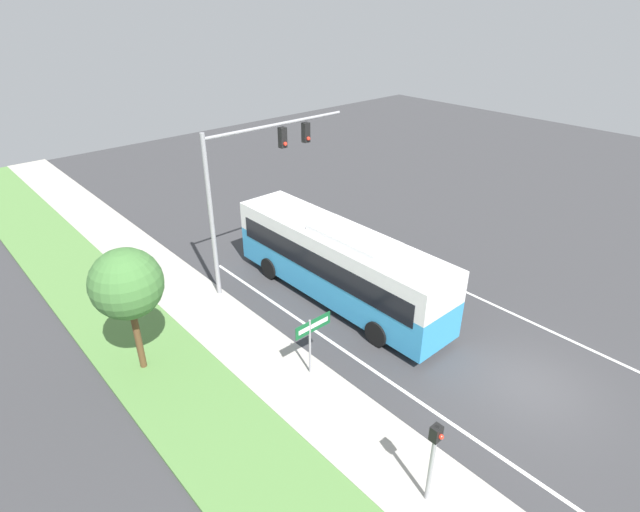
% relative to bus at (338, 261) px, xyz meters
% --- Properties ---
extents(ground_plane, '(80.00, 80.00, 0.00)m').
position_rel_bus_xyz_m(ground_plane, '(1.20, -8.80, -1.93)').
color(ground_plane, '#38383A').
extents(sidewalk, '(2.80, 80.00, 0.12)m').
position_rel_bus_xyz_m(sidewalk, '(-5.00, -8.80, -1.87)').
color(sidewalk, '#ADA89E').
rests_on(sidewalk, ground_plane).
extents(lane_divider_near, '(0.14, 30.00, 0.01)m').
position_rel_bus_xyz_m(lane_divider_near, '(-2.40, -8.80, -1.92)').
color(lane_divider_near, silver).
rests_on(lane_divider_near, ground_plane).
extents(lane_divider_far, '(0.14, 30.00, 0.01)m').
position_rel_bus_xyz_m(lane_divider_far, '(4.80, -8.80, -1.92)').
color(lane_divider_far, silver).
rests_on(lane_divider_far, ground_plane).
extents(bus, '(2.66, 11.25, 3.54)m').
position_rel_bus_xyz_m(bus, '(0.00, 0.00, 0.00)').
color(bus, '#3393D1').
rests_on(bus, ground_plane).
extents(signal_gantry, '(7.50, 0.41, 7.46)m').
position_rel_bus_xyz_m(signal_gantry, '(-1.68, 3.79, 3.42)').
color(signal_gantry, '#939399').
rests_on(signal_gantry, ground_plane).
extents(pedestrian_signal, '(0.28, 0.34, 2.80)m').
position_rel_bus_xyz_m(pedestrian_signal, '(-5.24, -9.03, -0.01)').
color(pedestrian_signal, '#939399').
rests_on(pedestrian_signal, ground_plane).
extents(street_sign, '(1.57, 0.08, 2.40)m').
position_rel_bus_xyz_m(street_sign, '(-4.18, -3.06, -0.17)').
color(street_sign, '#939399').
rests_on(street_sign, ground_plane).
extents(roadside_tree, '(2.47, 2.47, 4.78)m').
position_rel_bus_xyz_m(roadside_tree, '(-8.63, 1.31, 1.69)').
color(roadside_tree, brown).
rests_on(roadside_tree, grass_verge).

